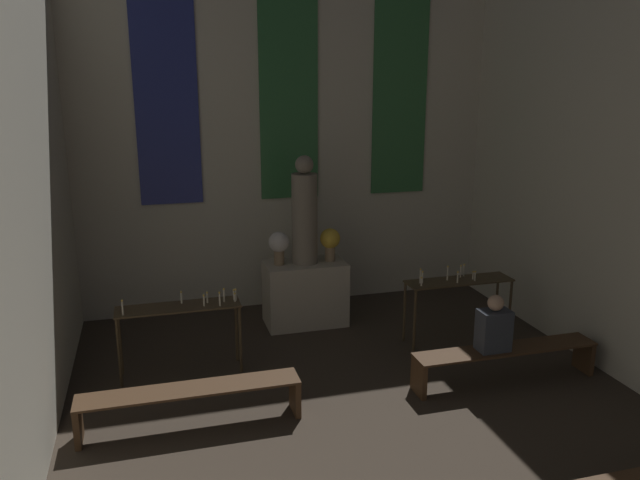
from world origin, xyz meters
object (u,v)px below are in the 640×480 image
(flower_vase_right, at_px, (330,241))
(candle_rack_left, at_px, (180,316))
(pew_back_right, at_px, (505,356))
(altar, at_px, (305,293))
(pew_back_left, at_px, (191,398))
(statue, at_px, (305,214))
(flower_vase_left, at_px, (279,244))
(person_seated, at_px, (494,327))
(candle_rack_right, at_px, (458,289))

(flower_vase_right, height_order, candle_rack_left, flower_vase_right)
(pew_back_right, bearing_deg, altar, 127.10)
(candle_rack_left, distance_m, pew_back_left, 1.31)
(statue, bearing_deg, candle_rack_left, -147.88)
(flower_vase_left, distance_m, flower_vase_right, 0.74)
(candle_rack_left, bearing_deg, flower_vase_left, 38.29)
(statue, distance_m, pew_back_left, 3.25)
(candle_rack_left, xyz_separation_m, pew_back_right, (3.61, -1.24, -0.41))
(pew_back_right, bearing_deg, candle_rack_left, 161.04)
(statue, relative_size, person_seated, 2.28)
(flower_vase_right, relative_size, person_seated, 0.71)
(altar, relative_size, candle_rack_right, 0.79)
(altar, bearing_deg, candle_rack_right, -32.01)
(candle_rack_left, xyz_separation_m, candle_rack_right, (3.63, 0.00, 0.00))
(flower_vase_left, bearing_deg, candle_rack_left, -141.71)
(candle_rack_right, bearing_deg, pew_back_right, -90.88)
(statue, xyz_separation_m, pew_back_right, (1.80, -2.38, -1.30))
(candle_rack_left, relative_size, person_seated, 2.17)
(flower_vase_left, distance_m, pew_back_right, 3.34)
(statue, distance_m, flower_vase_left, 0.55)
(flower_vase_right, height_order, pew_back_left, flower_vase_right)
(altar, xyz_separation_m, person_seated, (1.62, -2.38, 0.25))
(altar, height_order, candle_rack_right, candle_rack_right)
(altar, height_order, flower_vase_left, flower_vase_left)
(candle_rack_right, distance_m, pew_back_left, 3.84)
(pew_back_left, bearing_deg, flower_vase_right, 47.62)
(candle_rack_right, distance_m, person_seated, 1.26)
(pew_back_left, relative_size, person_seated, 3.35)
(pew_back_left, bearing_deg, flower_vase_left, 59.02)
(pew_back_right, bearing_deg, flower_vase_left, 132.38)
(pew_back_left, distance_m, pew_back_right, 3.59)
(candle_rack_right, xyz_separation_m, person_seated, (-0.20, -1.24, -0.02))
(statue, height_order, candle_rack_left, statue)
(flower_vase_right, xyz_separation_m, candle_rack_left, (-2.18, -1.14, -0.47))
(flower_vase_right, bearing_deg, statue, 180.00)
(candle_rack_left, bearing_deg, person_seated, -19.87)
(pew_back_right, height_order, person_seated, person_seated)
(statue, xyz_separation_m, flower_vase_right, (0.37, 0.00, -0.41))
(statue, height_order, person_seated, statue)
(altar, xyz_separation_m, pew_back_left, (-1.80, -2.38, -0.14))
(person_seated, bearing_deg, altar, 124.26)
(candle_rack_right, distance_m, pew_back_right, 1.31)
(person_seated, bearing_deg, candle_rack_left, 160.13)
(candle_rack_left, height_order, candle_rack_right, candle_rack_right)
(flower_vase_right, bearing_deg, flower_vase_left, 180.00)
(pew_back_left, bearing_deg, candle_rack_right, 18.95)
(altar, distance_m, candle_rack_right, 2.16)
(statue, bearing_deg, altar, 0.00)
(flower_vase_right, height_order, pew_back_right, flower_vase_right)
(flower_vase_left, distance_m, pew_back_left, 2.91)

